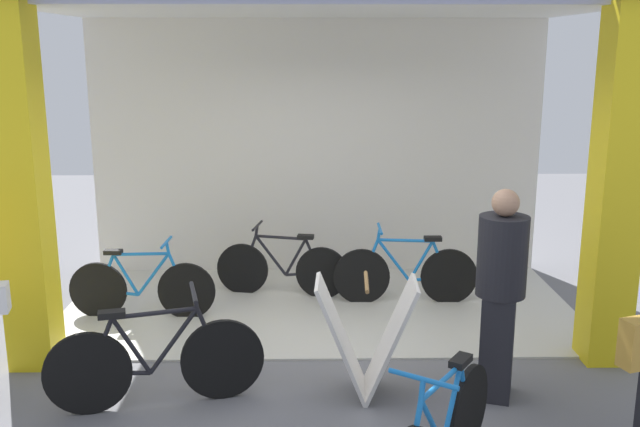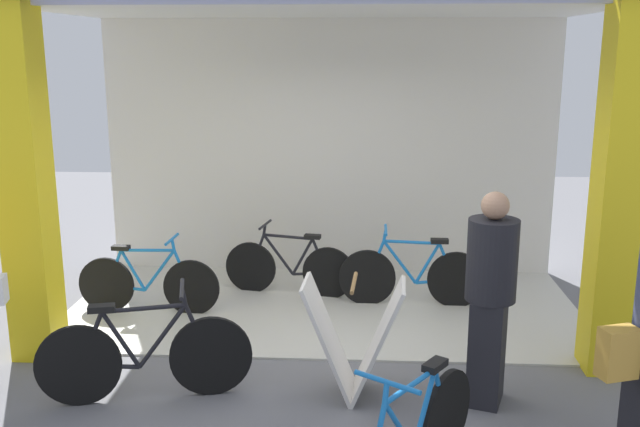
# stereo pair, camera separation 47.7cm
# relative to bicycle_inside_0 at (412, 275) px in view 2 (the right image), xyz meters

# --- Properties ---
(ground_plane) EXTENTS (18.38, 18.38, 0.00)m
(ground_plane) POSITION_rel_bicycle_inside_0_xyz_m (-0.91, -1.39, -0.33)
(ground_plane) COLOR slate
(ground_plane) RESTS_ON ground
(shop_facade) EXTENTS (5.39, 2.89, 3.62)m
(shop_facade) POSITION_rel_bicycle_inside_0_xyz_m (-0.91, 0.00, 1.62)
(shop_facade) COLOR beige
(shop_facade) RESTS_ON ground
(bicycle_inside_0) EXTENTS (1.50, 0.41, 0.83)m
(bicycle_inside_0) POSITION_rel_bicycle_inside_0_xyz_m (0.00, 0.00, 0.00)
(bicycle_inside_0) COLOR black
(bicycle_inside_0) RESTS_ON ground
(bicycle_inside_1) EXTENTS (1.42, 0.39, 0.79)m
(bicycle_inside_1) POSITION_rel_bicycle_inside_0_xyz_m (-1.30, 0.25, -0.02)
(bicycle_inside_1) COLOR black
(bicycle_inside_1) RESTS_ON ground
(bicycle_inside_2) EXTENTS (1.45, 0.40, 0.80)m
(bicycle_inside_2) POSITION_rel_bicycle_inside_0_xyz_m (-2.66, -0.36, -0.01)
(bicycle_inside_2) COLOR black
(bicycle_inside_2) RESTS_ON ground
(bicycle_parked_0) EXTENTS (1.58, 0.49, 0.89)m
(bicycle_parked_0) POSITION_rel_bicycle_inside_0_xyz_m (-2.15, -2.14, 0.02)
(bicycle_parked_0) COLOR black
(bicycle_parked_0) RESTS_ON ground
(sandwich_board_sign) EXTENTS (0.79, 0.50, 0.93)m
(sandwich_board_sign) POSITION_rel_bicycle_inside_0_xyz_m (-0.58, -1.99, 0.13)
(sandwich_board_sign) COLOR silver
(sandwich_board_sign) RESTS_ON ground
(pedestrian_1) EXTENTS (0.47, 0.47, 1.63)m
(pedestrian_1) POSITION_rel_bicycle_inside_0_xyz_m (0.42, -2.02, 0.51)
(pedestrian_1) COLOR black
(pedestrian_1) RESTS_ON ground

